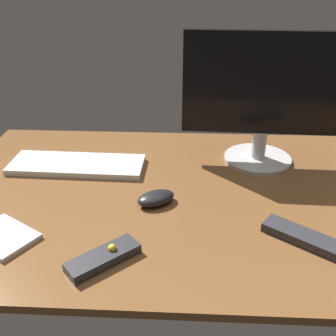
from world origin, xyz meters
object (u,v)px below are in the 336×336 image
at_px(computer_mouse, 156,198).
at_px(notepad, 3,237).
at_px(tv_remote, 304,238).
at_px(monitor, 265,98).
at_px(media_remote, 103,258).
at_px(keyboard, 77,165).

relative_size(computer_mouse, notepad, 0.71).
height_order(tv_remote, notepad, tv_remote).
height_order(computer_mouse, notepad, computer_mouse).
height_order(monitor, computer_mouse, monitor).
xyz_separation_m(tv_remote, notepad, (-0.69, -0.02, -0.01)).
relative_size(monitor, tv_remote, 2.58).
xyz_separation_m(monitor, computer_mouse, (-0.31, -0.27, -0.19)).
bearing_deg(notepad, media_remote, -15.13).
height_order(computer_mouse, media_remote, media_remote).
distance_m(monitor, tv_remote, 0.46).
relative_size(keyboard, notepad, 2.81).
distance_m(keyboard, notepad, 0.36).
xyz_separation_m(keyboard, tv_remote, (0.61, -0.33, 0.00)).
xyz_separation_m(media_remote, tv_remote, (0.44, 0.09, -0.00)).
distance_m(monitor, notepad, 0.80).
xyz_separation_m(monitor, notepad, (-0.65, -0.43, -0.20)).
relative_size(keyboard, computer_mouse, 3.96).
distance_m(computer_mouse, tv_remote, 0.38).
bearing_deg(media_remote, monitor, 9.49).
relative_size(monitor, keyboard, 1.20).
distance_m(computer_mouse, notepad, 0.38).
bearing_deg(monitor, tv_remote, -81.86).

